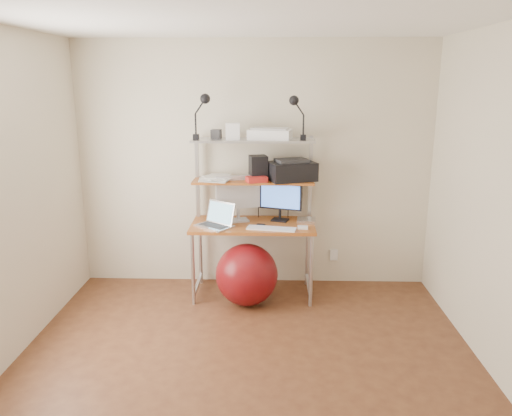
{
  "coord_description": "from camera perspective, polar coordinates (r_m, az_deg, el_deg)",
  "views": [
    {
      "loc": [
        0.18,
        -3.24,
        2.11
      ],
      "look_at": [
        0.04,
        1.15,
        0.97
      ],
      "focal_mm": 35.0,
      "sensor_mm": 36.0,
      "label": 1
    }
  ],
  "objects": [
    {
      "name": "room",
      "position": [
        3.35,
        -1.29,
        -0.32
      ],
      "size": [
        3.6,
        3.6,
        3.6
      ],
      "color": "brown",
      "rests_on": "ground"
    },
    {
      "name": "computer_desk",
      "position": [
        4.88,
        -0.35,
        0.84
      ],
      "size": [
        1.2,
        0.6,
        1.57
      ],
      "color": "#A66120",
      "rests_on": "ground"
    },
    {
      "name": "wall_outlet",
      "position": [
        5.38,
        8.9,
        -5.33
      ],
      "size": [
        0.08,
        0.01,
        0.12
      ],
      "primitive_type": "cube",
      "color": "white",
      "rests_on": "room"
    },
    {
      "name": "monitor_silver",
      "position": [
        4.93,
        -2.08,
        1.51
      ],
      "size": [
        0.43,
        0.21,
        0.49
      ],
      "rotation": [
        0.0,
        0.0,
        0.3
      ],
      "color": "silver",
      "rests_on": "desktop"
    },
    {
      "name": "monitor_black",
      "position": [
        4.95,
        2.78,
        1.07
      ],
      "size": [
        0.43,
        0.18,
        0.44
      ],
      "rotation": [
        0.0,
        0.0,
        -0.31
      ],
      "color": "black",
      "rests_on": "desktop"
    },
    {
      "name": "laptop",
      "position": [
        4.8,
        -4.44,
        -1.49
      ],
      "size": [
        0.43,
        0.41,
        0.29
      ],
      "rotation": [
        0.0,
        0.0,
        -0.66
      ],
      "color": "silver",
      "rests_on": "desktop"
    },
    {
      "name": "keyboard",
      "position": [
        4.7,
        1.76,
        -2.36
      ],
      "size": [
        0.48,
        0.21,
        0.01
      ],
      "primitive_type": "cube",
      "rotation": [
        0.0,
        0.0,
        -0.18
      ],
      "color": "white",
      "rests_on": "desktop"
    },
    {
      "name": "mouse",
      "position": [
        4.72,
        5.36,
        -2.23
      ],
      "size": [
        0.1,
        0.06,
        0.03
      ],
      "primitive_type": "cube",
      "rotation": [
        0.0,
        0.0,
        -0.04
      ],
      "color": "white",
      "rests_on": "desktop"
    },
    {
      "name": "mac_mini",
      "position": [
        4.95,
        5.78,
        -1.42
      ],
      "size": [
        0.19,
        0.19,
        0.03
      ],
      "primitive_type": "cube",
      "rotation": [
        0.0,
        0.0,
        -0.09
      ],
      "color": "silver",
      "rests_on": "desktop"
    },
    {
      "name": "phone",
      "position": [
        4.77,
        0.39,
        -2.09
      ],
      "size": [
        0.11,
        0.16,
        0.01
      ],
      "primitive_type": "cube",
      "rotation": [
        0.0,
        0.0,
        -0.26
      ],
      "color": "black",
      "rests_on": "desktop"
    },
    {
      "name": "printer",
      "position": [
        4.88,
        4.1,
        4.31
      ],
      "size": [
        0.51,
        0.43,
        0.21
      ],
      "rotation": [
        0.0,
        0.0,
        0.34
      ],
      "color": "black",
      "rests_on": "mid_shelf"
    },
    {
      "name": "nas_cube",
      "position": [
        4.88,
        0.26,
        4.62
      ],
      "size": [
        0.2,
        0.2,
        0.24
      ],
      "primitive_type": "cube",
      "rotation": [
        0.0,
        0.0,
        0.24
      ],
      "color": "black",
      "rests_on": "mid_shelf"
    },
    {
      "name": "red_box",
      "position": [
        4.8,
        0.07,
        3.31
      ],
      "size": [
        0.22,
        0.18,
        0.05
      ],
      "primitive_type": "cube",
      "rotation": [
        0.0,
        0.0,
        0.33
      ],
      "color": "red",
      "rests_on": "mid_shelf"
    },
    {
      "name": "scanner",
      "position": [
        4.86,
        1.61,
        8.51
      ],
      "size": [
        0.44,
        0.33,
        0.11
      ],
      "rotation": [
        0.0,
        0.0,
        -0.18
      ],
      "color": "white",
      "rests_on": "top_shelf"
    },
    {
      "name": "box_white",
      "position": [
        4.81,
        -2.66,
        8.76
      ],
      "size": [
        0.14,
        0.12,
        0.16
      ],
      "primitive_type": "cube",
      "rotation": [
        0.0,
        0.0,
        0.03
      ],
      "color": "white",
      "rests_on": "top_shelf"
    },
    {
      "name": "box_grey",
      "position": [
        4.88,
        -4.57,
        8.41
      ],
      "size": [
        0.1,
        0.1,
        0.09
      ],
      "primitive_type": "cube",
      "rotation": [
        0.0,
        0.0,
        -0.18
      ],
      "color": "#2C2C2E",
      "rests_on": "top_shelf"
    },
    {
      "name": "clip_lamp_left",
      "position": [
        4.77,
        -6.06,
        11.48
      ],
      "size": [
        0.17,
        0.1,
        0.43
      ],
      "color": "black",
      "rests_on": "top_shelf"
    },
    {
      "name": "clip_lamp_right",
      "position": [
        4.73,
        4.58,
        11.35
      ],
      "size": [
        0.16,
        0.09,
        0.41
      ],
      "color": "black",
      "rests_on": "top_shelf"
    },
    {
      "name": "exercise_ball",
      "position": [
        4.81,
        -1.07,
        -7.62
      ],
      "size": [
        0.6,
        0.6,
        0.6
      ],
      "primitive_type": "sphere",
      "color": "maroon",
      "rests_on": "floor"
    },
    {
      "name": "paper_stack",
      "position": [
        4.93,
        -4.56,
        3.43
      ],
      "size": [
        0.38,
        0.41,
        0.03
      ],
      "color": "white",
      "rests_on": "mid_shelf"
    }
  ]
}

